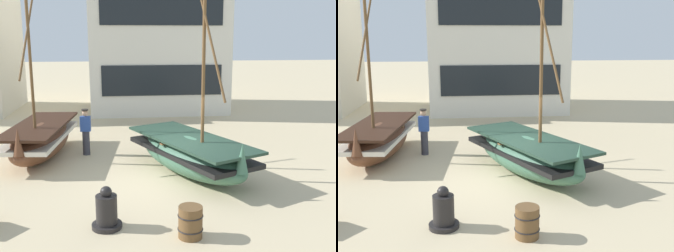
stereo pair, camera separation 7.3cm
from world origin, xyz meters
TOP-DOWN VIEW (x-y plane):
  - ground_plane at (0.00, 0.00)m, footprint 120.00×120.00m
  - fishing_boat_near_left at (0.63, 0.35)m, footprint 3.70×5.24m
  - fishing_boat_centre_large at (-4.34, 2.73)m, footprint 2.15×4.96m
  - fisherman_by_hull at (-2.77, 2.85)m, footprint 0.38×0.26m
  - capstan_winch at (-1.87, -3.13)m, footprint 0.69×0.69m
  - wooden_barrel at (-0.08, -3.80)m, footprint 0.56×0.56m
  - harbor_building_main at (0.70, 12.54)m, footprint 7.79×6.31m

SIDE VIEW (x-z plane):
  - ground_plane at x=0.00m, z-range 0.00..0.00m
  - wooden_barrel at x=-0.08m, z-range 0.00..0.70m
  - capstan_winch at x=-1.87m, z-range -0.11..0.88m
  - fishing_boat_near_left at x=0.63m, z-range -2.97..4.27m
  - fishing_boat_centre_large at x=-4.34m, z-range -2.58..3.93m
  - fisherman_by_hull at x=-2.77m, z-range -0.01..1.68m
  - harbor_building_main at x=0.70m, z-range 0.01..11.07m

